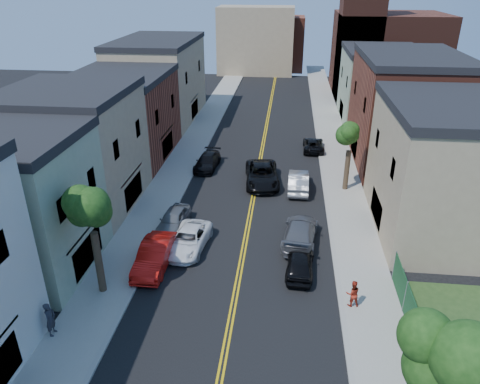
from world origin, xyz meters
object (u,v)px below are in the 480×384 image
(grey_car_right, at_px, (300,232))
(silver_car_right, at_px, (298,181))
(white_pickup, at_px, (188,240))
(pedestrian_right, at_px, (353,293))
(black_car_right, at_px, (300,263))
(dark_car_right_far, at_px, (313,145))
(pedestrian_left, at_px, (50,319))
(red_sedan, at_px, (155,256))
(black_suv_lane, at_px, (262,175))
(black_car_left, at_px, (207,162))
(grey_car_left, at_px, (173,219))

(grey_car_right, xyz_separation_m, silver_car_right, (-0.05, 8.69, 0.01))
(white_pickup, bearing_deg, pedestrian_right, -19.56)
(silver_car_right, bearing_deg, white_pickup, 54.67)
(grey_car_right, bearing_deg, pedestrian_right, 119.70)
(black_car_right, height_order, dark_car_right_far, black_car_right)
(pedestrian_left, bearing_deg, red_sedan, -29.01)
(white_pickup, relative_size, dark_car_right_far, 1.10)
(white_pickup, height_order, black_suv_lane, black_suv_lane)
(grey_car_right, xyz_separation_m, pedestrian_right, (2.85, -6.72, 0.16))
(black_suv_lane, relative_size, pedestrian_right, 3.82)
(black_car_left, relative_size, silver_car_right, 0.97)
(black_car_left, xyz_separation_m, grey_car_right, (8.85, -12.73, 0.11))
(white_pickup, relative_size, black_suv_lane, 0.81)
(silver_car_right, bearing_deg, black_car_right, 90.94)
(black_car_right, height_order, pedestrian_left, pedestrian_left)
(dark_car_right_far, bearing_deg, black_car_right, 85.75)
(grey_car_left, relative_size, black_suv_lane, 0.69)
(pedestrian_left, bearing_deg, pedestrian_right, -76.54)
(black_car_left, bearing_deg, grey_car_left, -87.81)
(grey_car_left, relative_size, dark_car_right_far, 0.93)
(white_pickup, height_order, black_car_right, black_car_right)
(black_car_left, relative_size, pedestrian_left, 2.47)
(silver_car_right, distance_m, black_suv_lane, 3.42)
(silver_car_right, relative_size, dark_car_right_far, 1.08)
(black_suv_lane, bearing_deg, white_pickup, -117.23)
(black_suv_lane, xyz_separation_m, pedestrian_right, (6.16, -16.42, 0.10))
(grey_car_right, xyz_separation_m, dark_car_right_far, (1.65, 18.94, -0.17))
(red_sedan, bearing_deg, black_car_right, 2.84)
(red_sedan, height_order, black_car_right, red_sedan)
(red_sedan, xyz_separation_m, dark_car_right_far, (11.00, 22.97, -0.20))
(black_car_left, xyz_separation_m, black_suv_lane, (5.54, -3.03, 0.17))
(white_pickup, distance_m, pedestrian_right, 11.65)
(silver_car_right, bearing_deg, pedestrian_right, 101.60)
(grey_car_right, height_order, black_car_right, grey_car_right)
(black_car_left, bearing_deg, white_pickup, -80.62)
(dark_car_right_far, bearing_deg, black_suv_lane, 61.82)
(white_pickup, bearing_deg, grey_car_left, 128.95)
(grey_car_left, height_order, pedestrian_right, pedestrian_right)
(black_car_right, height_order, black_suv_lane, black_suv_lane)
(red_sedan, distance_m, dark_car_right_far, 25.47)
(black_car_left, distance_m, black_car_right, 18.60)
(dark_car_right_far, distance_m, pedestrian_right, 25.69)
(dark_car_right_far, bearing_deg, grey_car_left, 58.59)
(white_pickup, height_order, grey_car_left, grey_car_left)
(red_sedan, distance_m, black_suv_lane, 14.99)
(grey_car_left, distance_m, black_car_right, 10.38)
(red_sedan, relative_size, white_pickup, 1.01)
(grey_car_right, relative_size, pedestrian_right, 3.39)
(black_car_left, distance_m, pedestrian_left, 23.80)
(white_pickup, height_order, silver_car_right, silver_car_right)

